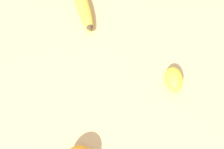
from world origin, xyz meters
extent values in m
plane|color=tan|center=(0.00, 0.00, 0.00)|extent=(3.00, 3.00, 0.00)
ellipsoid|color=gold|center=(-0.10, -0.17, 0.02)|extent=(0.11, 0.21, 0.04)
cone|color=#47331E|center=(-0.06, -0.07, 0.03)|extent=(0.03, 0.03, 0.03)
ellipsoid|color=yellow|center=(-0.15, 0.20, 0.02)|extent=(0.08, 0.09, 0.05)
sphere|color=yellow|center=(-0.14, 0.23, 0.02)|extent=(0.01, 0.01, 0.01)
camera|label=1|loc=(0.15, 0.31, 0.70)|focal=42.00mm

